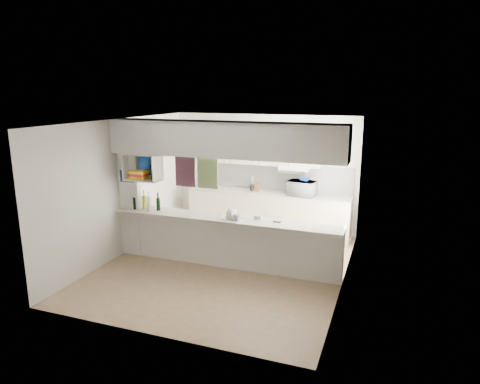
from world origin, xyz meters
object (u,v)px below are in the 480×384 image
at_px(microwave, 302,188).
at_px(wine_bottles, 147,203).
at_px(bowl, 304,180).
at_px(dish_rack, 233,215).

bearing_deg(microwave, wine_bottles, 47.51).
bearing_deg(microwave, bowl, -159.76).
relative_size(microwave, wine_bottles, 1.09).
height_order(dish_rack, wine_bottles, wine_bottles).
bearing_deg(dish_rack, bowl, 83.14).
xyz_separation_m(microwave, bowl, (0.04, 0.01, 0.19)).
bearing_deg(wine_bottles, microwave, 40.12).
xyz_separation_m(bowl, wine_bottles, (-2.54, -2.12, -0.21)).
height_order(microwave, wine_bottles, wine_bottles).
bearing_deg(bowl, dish_rack, -110.62).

